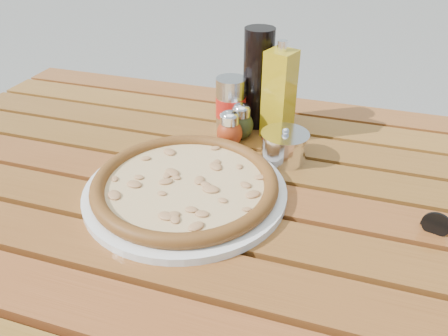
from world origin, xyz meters
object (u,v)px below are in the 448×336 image
(table, at_px, (221,220))
(plate, at_px, (186,191))
(pizza, at_px, (185,183))
(dark_bottle, at_px, (258,79))
(pepper_shaker, at_px, (229,130))
(parmesan_tin, at_px, (284,146))
(oregano_shaker, at_px, (241,122))
(olive_oil_cruet, at_px, (279,94))
(soda_can, at_px, (231,105))

(table, bearing_deg, plate, -144.10)
(pizza, bearing_deg, dark_bottle, 80.67)
(pepper_shaker, distance_m, parmesan_tin, 0.12)
(oregano_shaker, xyz_separation_m, olive_oil_cruet, (0.07, 0.04, 0.06))
(plate, bearing_deg, pepper_shaker, 83.22)
(oregano_shaker, bearing_deg, pepper_shaker, -106.99)
(table, relative_size, oregano_shaker, 17.07)
(pizza, bearing_deg, parmesan_tin, 50.28)
(table, relative_size, dark_bottle, 6.36)
(pepper_shaker, distance_m, oregano_shaker, 0.04)
(pizza, distance_m, oregano_shaker, 0.24)
(table, relative_size, pepper_shaker, 17.07)
(pepper_shaker, height_order, oregano_shaker, same)
(pepper_shaker, distance_m, olive_oil_cruet, 0.13)
(dark_bottle, xyz_separation_m, soda_can, (-0.05, -0.04, -0.05))
(table, distance_m, dark_bottle, 0.33)
(parmesan_tin, bearing_deg, table, -123.88)
(soda_can, bearing_deg, dark_bottle, 40.20)
(table, height_order, pepper_shaker, pepper_shaker)
(dark_bottle, relative_size, soda_can, 1.83)
(oregano_shaker, bearing_deg, table, -84.85)
(pepper_shaker, bearing_deg, soda_can, 105.22)
(table, bearing_deg, pepper_shaker, 101.29)
(soda_can, distance_m, olive_oil_cruet, 0.11)
(dark_bottle, relative_size, parmesan_tin, 2.22)
(oregano_shaker, xyz_separation_m, parmesan_tin, (0.11, -0.06, -0.01))
(dark_bottle, bearing_deg, pizza, -99.33)
(parmesan_tin, bearing_deg, olive_oil_cruet, 109.72)
(pepper_shaker, height_order, olive_oil_cruet, olive_oil_cruet)
(soda_can, bearing_deg, parmesan_tin, -34.60)
(pepper_shaker, xyz_separation_m, oregano_shaker, (0.01, 0.04, 0.00))
(table, relative_size, olive_oil_cruet, 6.67)
(olive_oil_cruet, xyz_separation_m, parmesan_tin, (0.04, -0.10, -0.07))
(dark_bottle, xyz_separation_m, olive_oil_cruet, (0.06, -0.04, -0.01))
(pepper_shaker, relative_size, soda_can, 0.68)
(oregano_shaker, relative_size, dark_bottle, 0.37)
(parmesan_tin, bearing_deg, pizza, -129.72)
(table, xyz_separation_m, dark_bottle, (-0.00, 0.27, 0.19))
(pepper_shaker, xyz_separation_m, soda_can, (-0.02, 0.08, 0.02))
(pizza, relative_size, pepper_shaker, 5.43)
(table, height_order, plate, plate)
(plate, xyz_separation_m, pepper_shaker, (0.02, 0.19, 0.03))
(oregano_shaker, xyz_separation_m, soda_can, (-0.03, 0.04, 0.02))
(pizza, height_order, soda_can, soda_can)
(oregano_shaker, height_order, soda_can, soda_can)
(pizza, distance_m, soda_can, 0.27)
(pizza, xyz_separation_m, pepper_shaker, (0.02, 0.19, 0.02))
(plate, bearing_deg, parmesan_tin, 50.28)
(table, distance_m, parmesan_tin, 0.19)
(pepper_shaker, distance_m, soda_can, 0.08)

